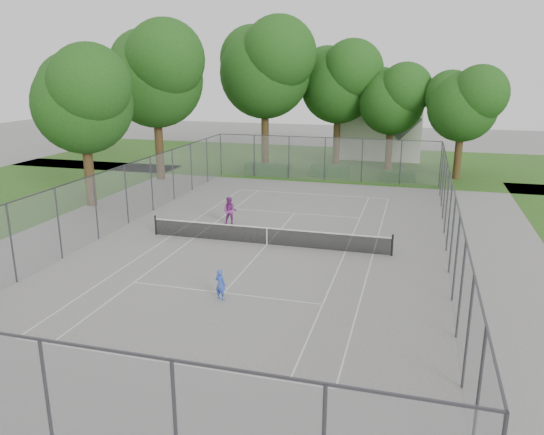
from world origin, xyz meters
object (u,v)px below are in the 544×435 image
(woman_player, at_px, (230,211))
(tennis_net, at_px, (267,235))
(house, at_px, (381,116))
(girl_player, at_px, (220,284))

(woman_player, bearing_deg, tennis_net, -48.92)
(tennis_net, distance_m, house, 30.84)
(girl_player, bearing_deg, woman_player, -57.05)
(house, bearing_deg, tennis_net, -96.20)
(house, bearing_deg, woman_player, -103.03)
(tennis_net, bearing_deg, girl_player, -89.17)
(house, xyz_separation_m, woman_player, (-6.38, -27.57, -3.33))
(tennis_net, xyz_separation_m, woman_player, (-3.07, 2.87, 0.33))
(tennis_net, relative_size, woman_player, 7.63)
(woman_player, bearing_deg, girl_player, -78.07)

